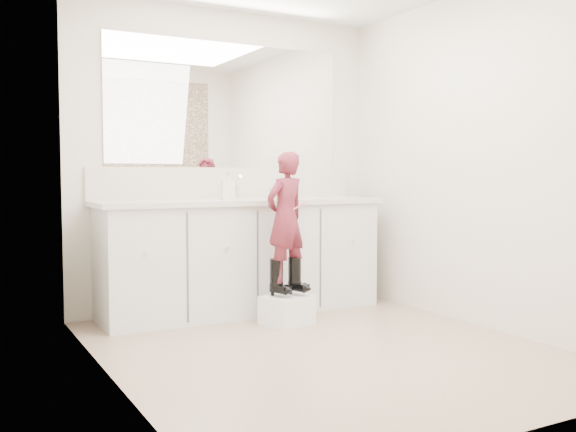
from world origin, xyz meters
TOP-DOWN VIEW (x-y plane):
  - floor at (0.00, 0.00)m, footprint 3.00×3.00m
  - wall_back at (0.00, 1.50)m, footprint 2.60×0.00m
  - wall_front at (0.00, -1.50)m, footprint 2.60×0.00m
  - wall_left at (-1.30, 0.00)m, footprint 0.00×3.00m
  - wall_right at (1.30, 0.00)m, footprint 0.00×3.00m
  - vanity_cabinet at (0.00, 1.23)m, footprint 2.20×0.55m
  - countertop at (0.00, 1.21)m, footprint 2.28×0.58m
  - backsplash at (0.00, 1.49)m, footprint 2.28×0.03m
  - mirror at (0.00, 1.49)m, footprint 2.00×0.02m
  - dot_panel at (0.00, -1.49)m, footprint 2.00×0.01m
  - faucet at (0.00, 1.38)m, footprint 0.08×0.08m
  - cup at (0.25, 1.16)m, footprint 0.12×0.12m
  - soap_bottle at (-0.14, 1.17)m, footprint 0.12×0.12m
  - step_stool at (0.11, 0.69)m, footprint 0.39×0.36m
  - boot_left at (0.03, 0.71)m, footprint 0.15×0.20m
  - boot_right at (0.18, 0.71)m, footprint 0.15×0.20m
  - toddler at (0.11, 0.71)m, footprint 0.39×0.31m
  - toothbrush at (0.18, 0.63)m, footprint 0.13×0.05m

SIDE VIEW (x-z plane):
  - floor at x=0.00m, z-range 0.00..0.00m
  - step_stool at x=0.11m, z-range 0.00..0.21m
  - boot_left at x=0.03m, z-range 0.21..0.48m
  - boot_right at x=0.18m, z-range 0.21..0.48m
  - vanity_cabinet at x=0.00m, z-range 0.00..0.85m
  - toddler at x=0.11m, z-range 0.31..1.24m
  - toothbrush at x=0.18m, z-range 0.83..0.89m
  - countertop at x=0.00m, z-range 0.85..0.89m
  - cup at x=0.25m, z-range 0.89..0.98m
  - faucet at x=0.00m, z-range 0.89..0.99m
  - soap_bottle at x=-0.14m, z-range 0.89..1.11m
  - backsplash at x=0.00m, z-range 0.89..1.14m
  - wall_back at x=0.00m, z-range -0.10..2.50m
  - wall_front at x=0.00m, z-range -0.10..2.50m
  - wall_left at x=-1.30m, z-range -0.30..2.70m
  - wall_right at x=1.30m, z-range -0.30..2.70m
  - mirror at x=0.00m, z-range 1.14..2.14m
  - dot_panel at x=0.00m, z-range 1.05..2.25m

